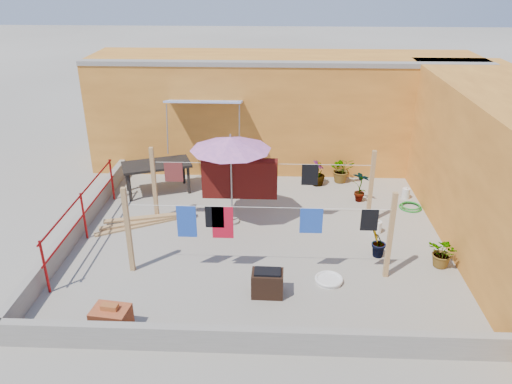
{
  "coord_description": "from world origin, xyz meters",
  "views": [
    {
      "loc": [
        0.32,
        -9.68,
        5.6
      ],
      "look_at": [
        -0.11,
        0.3,
        0.97
      ],
      "focal_mm": 35.0,
      "sensor_mm": 36.0,
      "label": 1
    }
  ],
  "objects_px": {
    "brick_stack": "(111,319)",
    "water_jug_b": "(406,193)",
    "plant_back_a": "(342,169)",
    "green_hose": "(410,207)",
    "outdoor_table": "(157,166)",
    "brazier": "(267,283)",
    "white_basin": "(329,280)",
    "water_jug_a": "(377,227)",
    "patio_umbrella": "(231,144)"
  },
  "relations": [
    {
      "from": "plant_back_a",
      "to": "white_basin",
      "type": "bearing_deg",
      "value": -99.04
    },
    {
      "from": "green_hose",
      "to": "brick_stack",
      "type": "bearing_deg",
      "value": -141.48
    },
    {
      "from": "outdoor_table",
      "to": "brick_stack",
      "type": "bearing_deg",
      "value": -85.34
    },
    {
      "from": "brazier",
      "to": "brick_stack",
      "type": "bearing_deg",
      "value": -156.69
    },
    {
      "from": "brick_stack",
      "to": "water_jug_b",
      "type": "distance_m",
      "value": 8.1
    },
    {
      "from": "water_jug_b",
      "to": "white_basin",
      "type": "bearing_deg",
      "value": -121.2
    },
    {
      "from": "patio_umbrella",
      "to": "water_jug_a",
      "type": "xyz_separation_m",
      "value": [
        3.32,
        -0.34,
        -1.82
      ]
    },
    {
      "from": "outdoor_table",
      "to": "green_hose",
      "type": "xyz_separation_m",
      "value": [
        6.5,
        -0.69,
        -0.7
      ]
    },
    {
      "from": "outdoor_table",
      "to": "green_hose",
      "type": "distance_m",
      "value": 6.57
    },
    {
      "from": "brazier",
      "to": "water_jug_b",
      "type": "height_order",
      "value": "brazier"
    },
    {
      "from": "green_hose",
      "to": "water_jug_b",
      "type": "bearing_deg",
      "value": 90.0
    },
    {
      "from": "brick_stack",
      "to": "water_jug_a",
      "type": "distance_m",
      "value": 6.11
    },
    {
      "from": "water_jug_b",
      "to": "patio_umbrella",
      "type": "bearing_deg",
      "value": -161.0
    },
    {
      "from": "outdoor_table",
      "to": "brazier",
      "type": "bearing_deg",
      "value": -55.7
    },
    {
      "from": "brick_stack",
      "to": "brazier",
      "type": "distance_m",
      "value": 2.78
    },
    {
      "from": "outdoor_table",
      "to": "white_basin",
      "type": "bearing_deg",
      "value": -43.46
    },
    {
      "from": "outdoor_table",
      "to": "white_basin",
      "type": "distance_m",
      "value": 5.8
    },
    {
      "from": "water_jug_b",
      "to": "brazier",
      "type": "bearing_deg",
      "value": -129.23
    },
    {
      "from": "white_basin",
      "to": "plant_back_a",
      "type": "height_order",
      "value": "plant_back_a"
    },
    {
      "from": "water_jug_b",
      "to": "plant_back_a",
      "type": "bearing_deg",
      "value": 146.79
    },
    {
      "from": "outdoor_table",
      "to": "plant_back_a",
      "type": "xyz_separation_m",
      "value": [
        4.95,
        0.89,
        -0.37
      ]
    },
    {
      "from": "brick_stack",
      "to": "white_basin",
      "type": "height_order",
      "value": "brick_stack"
    },
    {
      "from": "patio_umbrella",
      "to": "water_jug_b",
      "type": "distance_m",
      "value": 4.98
    },
    {
      "from": "water_jug_b",
      "to": "plant_back_a",
      "type": "distance_m",
      "value": 1.87
    },
    {
      "from": "brick_stack",
      "to": "plant_back_a",
      "type": "relative_size",
      "value": 0.89
    },
    {
      "from": "water_jug_a",
      "to": "green_hose",
      "type": "bearing_deg",
      "value": 50.37
    },
    {
      "from": "plant_back_a",
      "to": "water_jug_a",
      "type": "bearing_deg",
      "value": -80.38
    },
    {
      "from": "water_jug_b",
      "to": "outdoor_table",
      "type": "bearing_deg",
      "value": 178.93
    },
    {
      "from": "outdoor_table",
      "to": "brazier",
      "type": "relative_size",
      "value": 3.3
    },
    {
      "from": "patio_umbrella",
      "to": "brick_stack",
      "type": "relative_size",
      "value": 3.35
    },
    {
      "from": "outdoor_table",
      "to": "brick_stack",
      "type": "xyz_separation_m",
      "value": [
        0.45,
        -5.51,
        -0.51
      ]
    },
    {
      "from": "water_jug_a",
      "to": "patio_umbrella",
      "type": "bearing_deg",
      "value": 174.09
    },
    {
      "from": "water_jug_a",
      "to": "brazier",
      "type": "bearing_deg",
      "value": -135.02
    },
    {
      "from": "water_jug_a",
      "to": "white_basin",
      "type": "bearing_deg",
      "value": -122.39
    },
    {
      "from": "patio_umbrella",
      "to": "green_hose",
      "type": "height_order",
      "value": "patio_umbrella"
    },
    {
      "from": "brazier",
      "to": "water_jug_b",
      "type": "bearing_deg",
      "value": 50.77
    },
    {
      "from": "water_jug_a",
      "to": "plant_back_a",
      "type": "bearing_deg",
      "value": 99.62
    },
    {
      "from": "patio_umbrella",
      "to": "outdoor_table",
      "type": "relative_size",
      "value": 1.13
    },
    {
      "from": "outdoor_table",
      "to": "white_basin",
      "type": "xyz_separation_m",
      "value": [
        4.18,
        -3.96,
        -0.69
      ]
    },
    {
      "from": "patio_umbrella",
      "to": "outdoor_table",
      "type": "height_order",
      "value": "patio_umbrella"
    },
    {
      "from": "brick_stack",
      "to": "white_basin",
      "type": "bearing_deg",
      "value": 22.54
    },
    {
      "from": "outdoor_table",
      "to": "brick_stack",
      "type": "relative_size",
      "value": 2.97
    },
    {
      "from": "outdoor_table",
      "to": "water_jug_a",
      "type": "distance_m",
      "value": 5.81
    },
    {
      "from": "outdoor_table",
      "to": "green_hose",
      "type": "relative_size",
      "value": 3.44
    },
    {
      "from": "plant_back_a",
      "to": "green_hose",
      "type": "bearing_deg",
      "value": -45.57
    },
    {
      "from": "outdoor_table",
      "to": "plant_back_a",
      "type": "height_order",
      "value": "outdoor_table"
    },
    {
      "from": "white_basin",
      "to": "water_jug_b",
      "type": "bearing_deg",
      "value": 58.8
    },
    {
      "from": "white_basin",
      "to": "plant_back_a",
      "type": "xyz_separation_m",
      "value": [
        0.77,
        4.85,
        0.32
      ]
    },
    {
      "from": "water_jug_a",
      "to": "water_jug_b",
      "type": "distance_m",
      "value": 2.14
    },
    {
      "from": "white_basin",
      "to": "brick_stack",
      "type": "bearing_deg",
      "value": -157.46
    }
  ]
}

